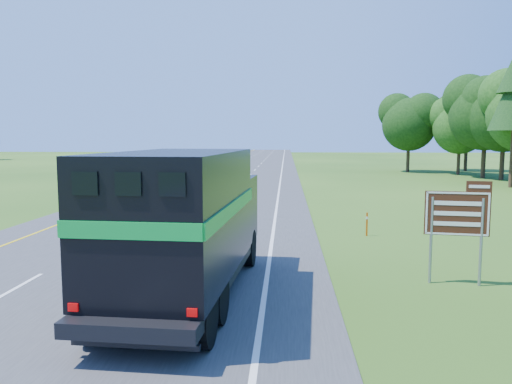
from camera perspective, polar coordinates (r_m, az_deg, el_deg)
road at (r=53.38m, az=-3.09°, el=1.47°), size 15.00×260.00×0.04m
lane_markings at (r=53.37m, az=-3.09°, el=1.50°), size 11.15×260.00×0.01m
horse_truck at (r=13.68m, az=-8.02°, el=-3.25°), size 3.40×9.32×4.05m
white_suv at (r=47.51m, az=-8.22°, el=1.81°), size 2.75×5.75×1.58m
far_car at (r=112.85m, az=-1.48°, el=4.36°), size 1.98×4.28×1.42m
exit_sign at (r=16.15m, az=22.10°, el=-2.73°), size 1.85×0.35×3.17m
delineator at (r=23.19m, az=12.55°, el=-3.52°), size 0.09×0.05×1.07m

